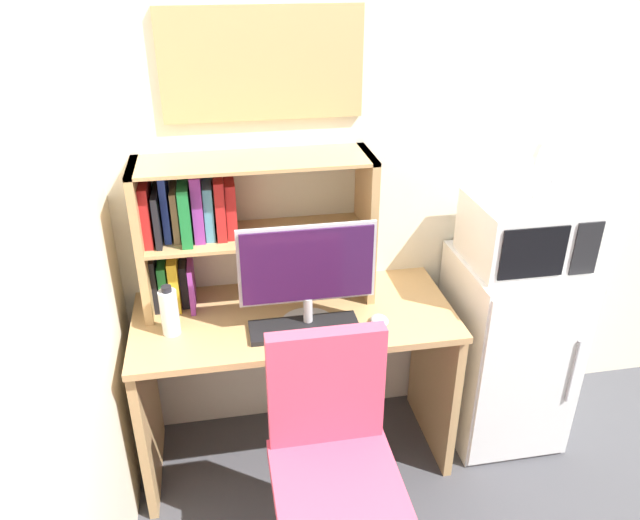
{
  "coord_description": "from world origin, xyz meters",
  "views": [
    {
      "loc": [
        -1.17,
        -2.35,
        2.07
      ],
      "look_at": [
        -0.81,
        -0.32,
        1.0
      ],
      "focal_mm": 34.15,
      "sensor_mm": 36.0,
      "label": 1
    }
  ],
  "objects_px": {
    "keyboard": "(304,328)",
    "desk_chair": "(333,482)",
    "monitor": "(307,272)",
    "microwave": "(525,232)",
    "water_bottle": "(169,312)",
    "desk_fan": "(555,162)",
    "wall_corkboard": "(263,64)",
    "computer_mouse": "(379,320)",
    "mini_fridge": "(505,348)",
    "hutch_bookshelf": "(220,224)"
  },
  "relations": [
    {
      "from": "keyboard",
      "to": "desk_chair",
      "type": "relative_size",
      "value": 0.44
    },
    {
      "from": "monitor",
      "to": "microwave",
      "type": "distance_m",
      "value": 0.93
    },
    {
      "from": "keyboard",
      "to": "desk_fan",
      "type": "xyz_separation_m",
      "value": [
        1.02,
        0.14,
        0.56
      ]
    },
    {
      "from": "mini_fridge",
      "to": "wall_corkboard",
      "type": "distance_m",
      "value": 1.63
    },
    {
      "from": "keyboard",
      "to": "computer_mouse",
      "type": "height_order",
      "value": "computer_mouse"
    },
    {
      "from": "monitor",
      "to": "desk_fan",
      "type": "xyz_separation_m",
      "value": [
        1.0,
        0.11,
        0.33
      ]
    },
    {
      "from": "keyboard",
      "to": "desk_chair",
      "type": "distance_m",
      "value": 0.57
    },
    {
      "from": "keyboard",
      "to": "water_bottle",
      "type": "xyz_separation_m",
      "value": [
        -0.5,
        0.07,
        0.09
      ]
    },
    {
      "from": "water_bottle",
      "to": "desk_fan",
      "type": "height_order",
      "value": "desk_fan"
    },
    {
      "from": "microwave",
      "to": "mini_fridge",
      "type": "bearing_deg",
      "value": -90.05
    },
    {
      "from": "water_bottle",
      "to": "microwave",
      "type": "xyz_separation_m",
      "value": [
        1.45,
        0.07,
        0.18
      ]
    },
    {
      "from": "computer_mouse",
      "to": "desk_chair",
      "type": "xyz_separation_m",
      "value": [
        -0.28,
        -0.46,
        -0.34
      ]
    },
    {
      "from": "water_bottle",
      "to": "mini_fridge",
      "type": "bearing_deg",
      "value": 2.78
    },
    {
      "from": "hutch_bookshelf",
      "to": "microwave",
      "type": "bearing_deg",
      "value": -6.5
    },
    {
      "from": "mini_fridge",
      "to": "wall_corkboard",
      "type": "height_order",
      "value": "wall_corkboard"
    },
    {
      "from": "keyboard",
      "to": "wall_corkboard",
      "type": "xyz_separation_m",
      "value": [
        -0.08,
        0.4,
        0.92
      ]
    },
    {
      "from": "keyboard",
      "to": "wall_corkboard",
      "type": "relative_size",
      "value": 0.55
    },
    {
      "from": "computer_mouse",
      "to": "wall_corkboard",
      "type": "height_order",
      "value": "wall_corkboard"
    },
    {
      "from": "water_bottle",
      "to": "microwave",
      "type": "height_order",
      "value": "microwave"
    },
    {
      "from": "water_bottle",
      "to": "desk_fan",
      "type": "xyz_separation_m",
      "value": [
        1.52,
        0.07,
        0.47
      ]
    },
    {
      "from": "microwave",
      "to": "desk_fan",
      "type": "relative_size",
      "value": 1.65
    },
    {
      "from": "monitor",
      "to": "mini_fridge",
      "type": "xyz_separation_m",
      "value": [
        0.92,
        0.11,
        -0.54
      ]
    },
    {
      "from": "monitor",
      "to": "mini_fridge",
      "type": "bearing_deg",
      "value": 6.75
    },
    {
      "from": "monitor",
      "to": "wall_corkboard",
      "type": "height_order",
      "value": "wall_corkboard"
    },
    {
      "from": "mini_fridge",
      "to": "monitor",
      "type": "bearing_deg",
      "value": -173.25
    },
    {
      "from": "mini_fridge",
      "to": "desk_chair",
      "type": "height_order",
      "value": "desk_chair"
    },
    {
      "from": "hutch_bookshelf",
      "to": "computer_mouse",
      "type": "height_order",
      "value": "hutch_bookshelf"
    },
    {
      "from": "water_bottle",
      "to": "microwave",
      "type": "relative_size",
      "value": 0.46
    },
    {
      "from": "desk_chair",
      "to": "computer_mouse",
      "type": "bearing_deg",
      "value": 58.81
    },
    {
      "from": "keyboard",
      "to": "desk_fan",
      "type": "bearing_deg",
      "value": 7.87
    },
    {
      "from": "monitor",
      "to": "water_bottle",
      "type": "bearing_deg",
      "value": 175.7
    },
    {
      "from": "water_bottle",
      "to": "desk_chair",
      "type": "height_order",
      "value": "desk_chair"
    },
    {
      "from": "desk_fan",
      "to": "wall_corkboard",
      "type": "height_order",
      "value": "wall_corkboard"
    },
    {
      "from": "keyboard",
      "to": "mini_fridge",
      "type": "relative_size",
      "value": 0.48
    },
    {
      "from": "microwave",
      "to": "desk_chair",
      "type": "relative_size",
      "value": 0.46
    },
    {
      "from": "hutch_bookshelf",
      "to": "wall_corkboard",
      "type": "relative_size",
      "value": 1.21
    },
    {
      "from": "microwave",
      "to": "desk_fan",
      "type": "height_order",
      "value": "desk_fan"
    },
    {
      "from": "wall_corkboard",
      "to": "hutch_bookshelf",
      "type": "bearing_deg",
      "value": -151.32
    },
    {
      "from": "water_bottle",
      "to": "desk_fan",
      "type": "relative_size",
      "value": 0.76
    },
    {
      "from": "monitor",
      "to": "microwave",
      "type": "height_order",
      "value": "monitor"
    },
    {
      "from": "computer_mouse",
      "to": "desk_fan",
      "type": "height_order",
      "value": "desk_fan"
    },
    {
      "from": "keyboard",
      "to": "mini_fridge",
      "type": "height_order",
      "value": "mini_fridge"
    },
    {
      "from": "water_bottle",
      "to": "desk_chair",
      "type": "bearing_deg",
      "value": -45.67
    },
    {
      "from": "monitor",
      "to": "desk_fan",
      "type": "distance_m",
      "value": 1.06
    },
    {
      "from": "hutch_bookshelf",
      "to": "desk_chair",
      "type": "relative_size",
      "value": 0.96
    },
    {
      "from": "keyboard",
      "to": "hutch_bookshelf",
      "type": "bearing_deg",
      "value": 135.19
    },
    {
      "from": "desk_fan",
      "to": "computer_mouse",
      "type": "bearing_deg",
      "value": -168.41
    },
    {
      "from": "monitor",
      "to": "wall_corkboard",
      "type": "xyz_separation_m",
      "value": [
        -0.1,
        0.37,
        0.69
      ]
    },
    {
      "from": "microwave",
      "to": "keyboard",
      "type": "bearing_deg",
      "value": -171.19
    },
    {
      "from": "water_bottle",
      "to": "desk_fan",
      "type": "distance_m",
      "value": 1.59
    }
  ]
}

